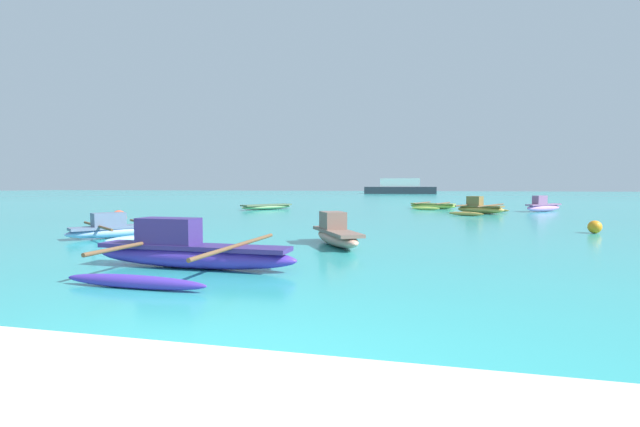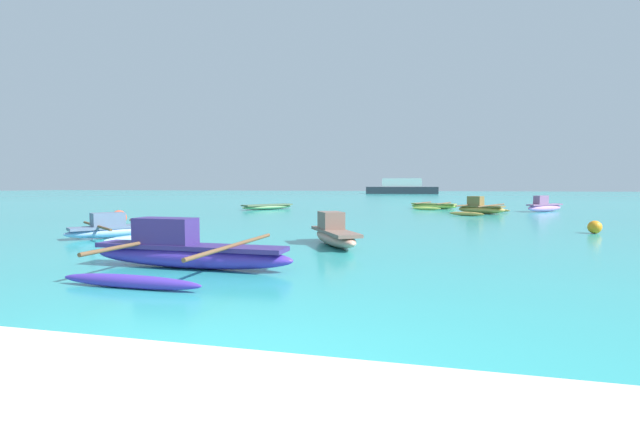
# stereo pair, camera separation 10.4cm
# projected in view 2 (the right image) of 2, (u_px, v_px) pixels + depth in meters

# --- Properties ---
(ground_plane) EXTENTS (240.00, 240.00, 0.00)m
(ground_plane) POSITION_uv_depth(u_px,v_px,m) (138.00, 422.00, 2.70)
(ground_plane) COLOR teal
(moored_boat_0) EXTENTS (3.07, 3.59, 0.41)m
(moored_boat_0) POSITION_uv_depth(u_px,v_px,m) (434.00, 206.00, 27.54)
(moored_boat_0) COLOR #CFDB59
(moored_boat_0) RESTS_ON ground_plane
(moored_boat_1) EXTENTS (3.63, 3.33, 0.72)m
(moored_boat_1) POSITION_uv_depth(u_px,v_px,m) (120.00, 229.00, 12.42)
(moored_boat_1) COLOR #87A6DE
(moored_boat_1) RESTS_ON ground_plane
(moored_boat_2) EXTENTS (3.97, 3.45, 0.90)m
(moored_boat_2) POSITION_uv_depth(u_px,v_px,m) (186.00, 252.00, 7.76)
(moored_boat_2) COLOR #4B2FAA
(moored_boat_2) RESTS_ON ground_plane
(moored_boat_3) EXTENTS (2.82, 3.51, 0.32)m
(moored_boat_3) POSITION_uv_depth(u_px,v_px,m) (267.00, 207.00, 26.88)
(moored_boat_3) COLOR #739D66
(moored_boat_3) RESTS_ON ground_plane
(moored_boat_4) EXTENTS (3.52, 4.66, 0.93)m
(moored_boat_4) POSITION_uv_depth(u_px,v_px,m) (480.00, 208.00, 22.82)
(moored_boat_4) COLOR gold
(moored_boat_4) RESTS_ON ground_plane
(moored_boat_5) EXTENTS (2.51, 2.35, 0.93)m
(moored_boat_5) POSITION_uv_depth(u_px,v_px,m) (544.00, 206.00, 24.50)
(moored_boat_5) COLOR #E38CDD
(moored_boat_5) RESTS_ON ground_plane
(moored_boat_6) EXTENTS (1.79, 2.57, 0.83)m
(moored_boat_6) POSITION_uv_depth(u_px,v_px,m) (334.00, 234.00, 10.70)
(moored_boat_6) COLOR tan
(moored_boat_6) RESTS_ON ground_plane
(mooring_buoy_1) EXTENTS (0.40, 0.40, 0.40)m
(mooring_buoy_1) POSITION_uv_depth(u_px,v_px,m) (595.00, 227.00, 13.34)
(mooring_buoy_1) COLOR orange
(mooring_buoy_1) RESTS_ON ground_plane
(mooring_buoy_2) EXTENTS (0.56, 0.56, 0.56)m
(mooring_buoy_2) POSITION_uv_depth(u_px,v_px,m) (119.00, 218.00, 16.32)
(mooring_buoy_2) COLOR #E54C2D
(mooring_buoy_2) RESTS_ON ground_plane
(distant_ferry) EXTENTS (12.89, 2.84, 2.84)m
(distant_ferry) POSITION_uv_depth(u_px,v_px,m) (402.00, 188.00, 78.36)
(distant_ferry) COLOR #2D333D
(distant_ferry) RESTS_ON ground_plane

